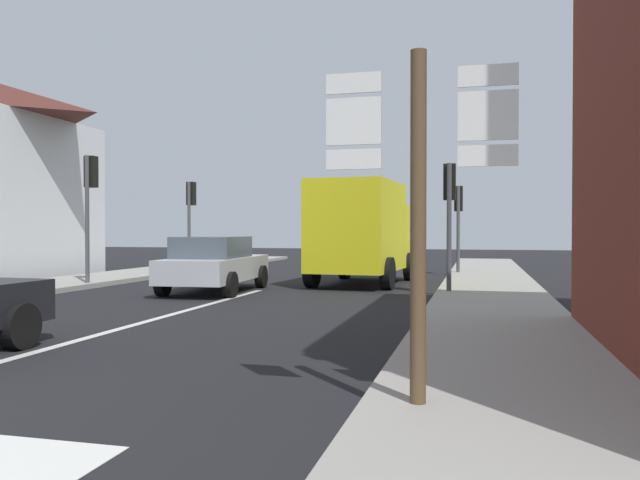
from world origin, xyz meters
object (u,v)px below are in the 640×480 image
object	(u,v)px
sedan_far	(214,263)
traffic_light_far_left	(191,205)
traffic_light_far_right	(458,209)
traffic_light_near_left	(90,190)
route_sign_post	(418,200)
traffic_light_near_right	(449,198)
delivery_truck	(362,230)

from	to	relation	value
sedan_far	traffic_light_far_left	size ratio (longest dim) A/B	1.23
traffic_light_far_left	traffic_light_far_right	xyz separation A→B (m)	(10.11, 0.73, -0.21)
traffic_light_near_left	sedan_far	bearing A→B (deg)	-6.28
route_sign_post	traffic_light_near_left	bearing A→B (deg)	134.81
sedan_far	traffic_light_near_right	xyz separation A→B (m)	(6.07, 0.55, 1.68)
route_sign_post	traffic_light_far_right	world-z (taller)	traffic_light_far_right
delivery_truck	traffic_light_far_right	world-z (taller)	traffic_light_far_right
traffic_light_near_right	traffic_light_far_left	world-z (taller)	traffic_light_far_left
traffic_light_near_left	traffic_light_near_right	bearing A→B (deg)	0.58
traffic_light_far_left	traffic_light_near_left	distance (m)	6.50
route_sign_post	traffic_light_far_right	xyz separation A→B (m)	(-0.20, 17.61, 0.47)
traffic_light_near_right	traffic_light_far_left	size ratio (longest dim) A/B	0.94
route_sign_post	traffic_light_far_right	distance (m)	17.62
delivery_truck	route_sign_post	bearing A→B (deg)	-77.61
traffic_light_near_right	delivery_truck	bearing A→B (deg)	134.62
sedan_far	route_sign_post	world-z (taller)	route_sign_post
route_sign_post	traffic_light_near_right	distance (m)	10.50
sedan_far	traffic_light_near_right	distance (m)	6.33
traffic_light_near_right	traffic_light_near_left	distance (m)	10.12
sedan_far	route_sign_post	bearing A→B (deg)	-57.73
route_sign_post	traffic_light_near_left	size ratio (longest dim) A/B	0.85
traffic_light_near_left	traffic_light_far_right	xyz separation A→B (m)	(10.11, 7.23, -0.41)
traffic_light_near_right	traffic_light_far_right	bearing A→B (deg)	90.00
delivery_truck	traffic_light_far_left	bearing A→B (deg)	153.71
delivery_truck	traffic_light_near_right	size ratio (longest dim) A/B	1.56
sedan_far	traffic_light_near_left	bearing A→B (deg)	173.72
traffic_light_near_left	delivery_truck	bearing A→B (deg)	20.99
sedan_far	traffic_light_near_left	distance (m)	4.54
delivery_truck	traffic_light_near_right	distance (m)	3.93
delivery_truck	traffic_light_far_left	xyz separation A→B (m)	(-7.41, 3.66, 0.94)
traffic_light_near_right	traffic_light_far_right	world-z (taller)	traffic_light_near_right
traffic_light_far_left	traffic_light_far_right	size ratio (longest dim) A/B	1.09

